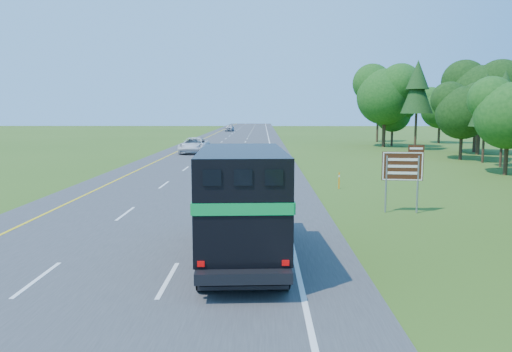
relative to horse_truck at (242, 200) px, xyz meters
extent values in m
plane|color=#345617|center=(-3.80, -4.01, -1.93)|extent=(300.00, 300.00, 0.00)
cube|color=#38383A|center=(-3.80, 45.99, -1.91)|extent=(15.00, 260.00, 0.04)
cube|color=yellow|center=(-9.30, 45.99, -1.88)|extent=(0.15, 260.00, 0.01)
cube|color=white|center=(1.70, 45.99, -1.88)|extent=(0.15, 260.00, 0.01)
cylinder|color=black|center=(-1.21, 3.16, -1.34)|extent=(0.41, 1.11, 1.09)
cylinder|color=black|center=(0.86, 3.28, -1.34)|extent=(0.41, 1.11, 1.09)
cylinder|color=black|center=(-0.96, -1.59, -1.34)|extent=(0.41, 1.11, 1.09)
cylinder|color=black|center=(1.12, -1.47, -1.34)|extent=(0.41, 1.11, 1.09)
cylinder|color=black|center=(-0.89, -2.77, -1.34)|extent=(0.41, 1.11, 1.09)
cylinder|color=black|center=(1.19, -2.66, -1.34)|extent=(0.41, 1.11, 1.09)
cube|color=black|center=(0.00, 0.05, -1.22)|extent=(2.81, 8.05, 0.28)
cube|color=black|center=(-0.17, 3.12, -0.14)|extent=(2.52, 1.91, 1.88)
cube|color=black|center=(-0.22, 4.03, 0.35)|extent=(2.18, 0.18, 0.59)
cube|color=black|center=(0.03, -0.64, 0.28)|extent=(2.79, 5.88, 2.73)
cube|color=#089339|center=(0.19, -3.53, 0.41)|extent=(2.48, 0.17, 0.30)
cube|color=#089339|center=(-1.22, -0.71, 0.41)|extent=(0.35, 5.74, 0.30)
cube|color=#089339|center=(1.29, -0.57, 0.41)|extent=(0.35, 5.74, 0.30)
cube|color=black|center=(-0.55, -3.57, 1.20)|extent=(0.45, 0.06, 0.40)
cube|color=black|center=(0.19, -3.53, 1.20)|extent=(0.45, 0.06, 0.40)
cube|color=black|center=(0.93, -3.49, 1.20)|extent=(0.45, 0.06, 0.40)
cube|color=black|center=(0.19, -3.41, -1.59)|extent=(2.28, 0.24, 0.10)
cube|color=#B20505|center=(-0.85, -3.59, -0.94)|extent=(0.18, 0.05, 0.14)
cube|color=#B20505|center=(1.23, -3.47, -0.94)|extent=(0.18, 0.05, 0.14)
imported|color=silver|center=(-7.00, 40.26, -1.02)|extent=(3.06, 6.32, 1.73)
imported|color=#ADACB3|center=(-7.14, 102.06, -1.08)|extent=(2.15, 4.82, 1.61)
cylinder|color=gray|center=(6.41, 7.62, -0.59)|extent=(0.09, 0.09, 2.68)
cylinder|color=gray|center=(7.83, 7.47, -0.59)|extent=(0.09, 0.09, 2.68)
cube|color=#3E1B0D|center=(7.12, 7.54, 0.26)|extent=(1.87, 0.24, 1.34)
cube|color=#3E1B0D|center=(7.69, 7.49, 1.09)|extent=(0.72, 0.13, 0.32)
cube|color=white|center=(7.12, 7.51, 0.26)|extent=(1.78, 0.19, 1.28)
cube|color=orange|center=(5.33, 14.79, -1.42)|extent=(0.07, 0.04, 1.01)
cube|color=white|center=(5.33, 14.79, -1.15)|extent=(0.08, 0.05, 0.11)
camera|label=1|loc=(0.66, -15.38, 2.77)|focal=35.00mm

